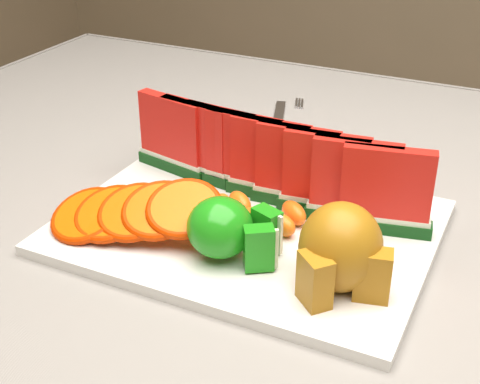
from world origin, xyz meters
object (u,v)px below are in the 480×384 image
Objects in this scene: pear_cluster at (341,251)px; fork at (280,120)px; apple_cluster at (227,229)px; platter at (248,227)px.

fork is at bearing 119.93° from pear_cluster.
apple_cluster is 0.12m from pear_cluster.
pear_cluster is (0.12, 0.00, 0.01)m from apple_cluster.
pear_cluster is 0.44m from fork.
apple_cluster reaches higher than platter.
apple_cluster is 0.53× the size of fork.
platter is 0.15m from pear_cluster.
pear_cluster reaches higher than fork.
pear_cluster is at bearing 1.76° from apple_cluster.
platter is 3.93× the size of apple_cluster.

